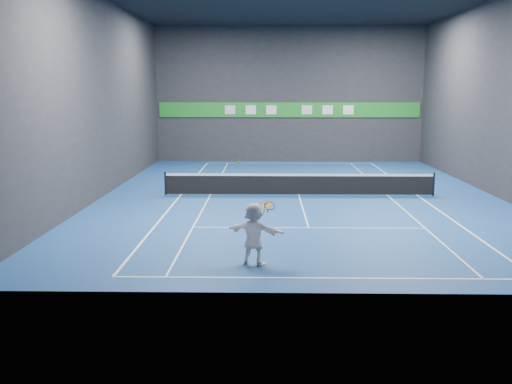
{
  "coord_description": "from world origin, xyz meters",
  "views": [
    {
      "loc": [
        -1.48,
        -26.04,
        4.78
      ],
      "look_at": [
        -1.84,
        -7.62,
        1.5
      ],
      "focal_mm": 40.0,
      "sensor_mm": 36.0,
      "label": 1
    }
  ],
  "objects_px": {
    "player": "(254,234)",
    "tennis_net": "(299,184)",
    "tennis_racket": "(268,207)",
    "tennis_ball": "(239,162)"
  },
  "relations": [
    {
      "from": "player",
      "to": "tennis_net",
      "type": "height_order",
      "value": "player"
    },
    {
      "from": "player",
      "to": "tennis_racket",
      "type": "height_order",
      "value": "tennis_racket"
    },
    {
      "from": "tennis_ball",
      "to": "tennis_net",
      "type": "height_order",
      "value": "tennis_ball"
    },
    {
      "from": "tennis_ball",
      "to": "tennis_racket",
      "type": "height_order",
      "value": "tennis_ball"
    },
    {
      "from": "player",
      "to": "tennis_ball",
      "type": "xyz_separation_m",
      "value": [
        -0.41,
        0.18,
        1.97
      ]
    },
    {
      "from": "player",
      "to": "tennis_ball",
      "type": "height_order",
      "value": "tennis_ball"
    },
    {
      "from": "player",
      "to": "tennis_net",
      "type": "relative_size",
      "value": 0.14
    },
    {
      "from": "tennis_net",
      "to": "tennis_racket",
      "type": "relative_size",
      "value": 27.15
    },
    {
      "from": "player",
      "to": "tennis_net",
      "type": "bearing_deg",
      "value": -78.09
    },
    {
      "from": "player",
      "to": "tennis_ball",
      "type": "distance_m",
      "value": 2.02
    }
  ]
}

